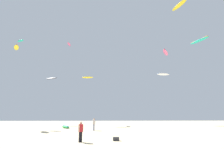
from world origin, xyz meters
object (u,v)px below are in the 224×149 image
at_px(person_foreground, 81,130).
at_px(kite_aloft_0, 179,5).
at_px(kite_aloft_2, 21,41).
at_px(kite_aloft_4, 52,78).
at_px(kite_aloft_7, 199,41).
at_px(kite_aloft_8, 165,52).
at_px(kite_aloft_6, 163,74).
at_px(cooler_box, 116,139).
at_px(kite_grounded_near, 66,127).
at_px(kite_aloft_3, 16,48).
at_px(kite_aloft_5, 88,77).
at_px(kite_aloft_1, 69,44).
at_px(person_midground, 94,123).

bearing_deg(person_foreground, kite_aloft_0, 80.75).
distance_m(kite_aloft_2, kite_aloft_4, 11.70).
bearing_deg(kite_aloft_2, kite_aloft_7, -13.95).
bearing_deg(kite_aloft_8, kite_aloft_6, 74.19).
bearing_deg(kite_aloft_4, kite_aloft_6, -0.83).
height_order(cooler_box, kite_aloft_4, kite_aloft_4).
height_order(kite_grounded_near, kite_aloft_3, kite_aloft_3).
bearing_deg(kite_aloft_7, kite_aloft_2, 166.05).
height_order(kite_aloft_5, kite_aloft_7, kite_aloft_7).
height_order(kite_aloft_4, kite_aloft_8, kite_aloft_8).
xyz_separation_m(kite_aloft_0, kite_aloft_4, (-29.88, 13.54, -13.53)).
xyz_separation_m(kite_aloft_4, kite_aloft_6, (29.99, -0.43, 1.36)).
bearing_deg(kite_aloft_0, kite_grounded_near, 177.85).
height_order(kite_aloft_0, kite_aloft_3, kite_aloft_0).
xyz_separation_m(kite_grounded_near, kite_aloft_3, (-12.19, 3.14, 16.26)).
relative_size(kite_aloft_3, kite_aloft_8, 0.88).
bearing_deg(kite_aloft_6, kite_aloft_8, -105.81).
bearing_deg(person_foreground, kite_aloft_7, 73.88).
relative_size(cooler_box, kite_aloft_1, 0.18).
height_order(kite_grounded_near, kite_aloft_2, kite_aloft_2).
xyz_separation_m(person_midground, kite_aloft_6, (17.57, 17.63, 12.07)).
bearing_deg(kite_aloft_7, person_midground, -172.65).
bearing_deg(kite_aloft_0, cooler_box, -134.17).
bearing_deg(person_foreground, person_midground, 126.40).
bearing_deg(kite_aloft_0, person_foreground, -138.31).
relative_size(person_foreground, person_midground, 0.96).
relative_size(person_midground, cooler_box, 3.20).
height_order(kite_aloft_2, kite_aloft_6, kite_aloft_2).
bearing_deg(kite_aloft_3, kite_aloft_6, 14.56).
bearing_deg(cooler_box, kite_aloft_3, 136.18).
bearing_deg(person_midground, kite_aloft_7, 6.99).
bearing_deg(kite_aloft_6, person_foreground, -121.86).
xyz_separation_m(kite_aloft_4, kite_aloft_5, (9.86, -4.02, -0.51)).
height_order(person_midground, kite_aloft_7, kite_aloft_7).
bearing_deg(kite_aloft_2, kite_aloft_3, -72.59).
distance_m(kite_grounded_near, kite_aloft_6, 29.02).
height_order(kite_grounded_near, cooler_box, kite_grounded_near).
xyz_separation_m(kite_aloft_3, kite_aloft_8, (32.05, -1.67, -1.18)).
distance_m(kite_aloft_5, kite_aloft_6, 20.54).
distance_m(kite_aloft_2, kite_aloft_7, 39.59).
height_order(person_foreground, person_midground, person_midground).
distance_m(kite_aloft_6, kite_aloft_8, 11.42).
distance_m(person_midground, kite_aloft_8, 21.46).
relative_size(kite_aloft_6, kite_aloft_7, 0.87).
height_order(person_midground, kite_aloft_6, kite_aloft_6).
height_order(kite_grounded_near, kite_aloft_8, kite_aloft_8).
height_order(person_foreground, kite_aloft_1, kite_aloft_1).
relative_size(kite_aloft_3, kite_aloft_7, 0.84).
bearing_deg(kite_aloft_2, kite_aloft_5, 7.13).
bearing_deg(person_foreground, kite_aloft_2, 166.62).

